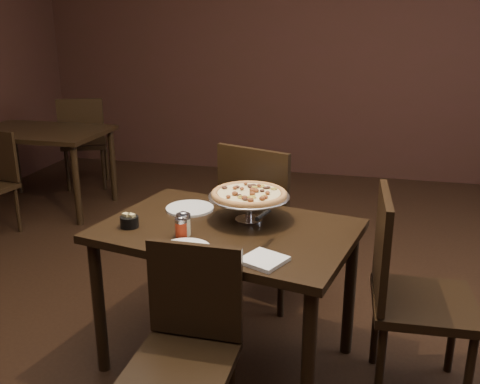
# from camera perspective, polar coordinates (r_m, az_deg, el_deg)

# --- Properties ---
(room) EXTENTS (6.04, 7.04, 2.84)m
(room) POSITION_cam_1_polar(r_m,az_deg,el_deg) (2.38, 0.08, 11.90)
(room) COLOR black
(room) RESTS_ON ground
(dining_table) EXTENTS (1.29, 0.99, 0.73)m
(dining_table) POSITION_cam_1_polar(r_m,az_deg,el_deg) (2.54, -1.37, -5.77)
(dining_table) COLOR black
(dining_table) RESTS_ON ground
(background_table) EXTENTS (1.15, 0.77, 0.72)m
(background_table) POSITION_cam_1_polar(r_m,az_deg,el_deg) (5.07, -20.55, 5.17)
(background_table) COLOR black
(background_table) RESTS_ON ground
(pizza_stand) EXTENTS (0.39, 0.39, 0.16)m
(pizza_stand) POSITION_cam_1_polar(r_m,az_deg,el_deg) (2.54, 0.97, -0.25)
(pizza_stand) COLOR silver
(pizza_stand) RESTS_ON dining_table
(parmesan_shaker) EXTENTS (0.06, 0.06, 0.11)m
(parmesan_shaker) POSITION_cam_1_polar(r_m,az_deg,el_deg) (2.41, -6.04, -3.40)
(parmesan_shaker) COLOR beige
(parmesan_shaker) RESTS_ON dining_table
(pepper_flake_shaker) EXTENTS (0.06, 0.06, 0.10)m
(pepper_flake_shaker) POSITION_cam_1_polar(r_m,az_deg,el_deg) (2.39, -6.30, -3.74)
(pepper_flake_shaker) COLOR maroon
(pepper_flake_shaker) RESTS_ON dining_table
(packet_caddy) EXTENTS (0.09, 0.09, 0.07)m
(packet_caddy) POSITION_cam_1_polar(r_m,az_deg,el_deg) (2.55, -11.72, -3.08)
(packet_caddy) COLOR black
(packet_caddy) RESTS_ON dining_table
(napkin_stack) EXTENTS (0.21, 0.21, 0.02)m
(napkin_stack) POSITION_cam_1_polar(r_m,az_deg,el_deg) (2.16, 2.55, -7.26)
(napkin_stack) COLOR white
(napkin_stack) RESTS_ON dining_table
(plate_left) EXTENTS (0.24, 0.24, 0.01)m
(plate_left) POSITION_cam_1_polar(r_m,az_deg,el_deg) (2.74, -5.38, -1.75)
(plate_left) COLOR white
(plate_left) RESTS_ON dining_table
(plate_near) EXTENTS (0.22, 0.22, 0.01)m
(plate_near) POSITION_cam_1_polar(r_m,az_deg,el_deg) (2.28, -5.88, -6.05)
(plate_near) COLOR white
(plate_near) RESTS_ON dining_table
(serving_spatula) EXTENTS (0.14, 0.14, 0.02)m
(serving_spatula) POSITION_cam_1_polar(r_m,az_deg,el_deg) (2.29, 2.50, -2.50)
(serving_spatula) COLOR silver
(serving_spatula) RESTS_ON pizza_stand
(chair_far) EXTENTS (0.59, 0.59, 0.98)m
(chair_far) POSITION_cam_1_polar(r_m,az_deg,el_deg) (3.15, 2.59, -2.79)
(chair_far) COLOR black
(chair_far) RESTS_ON ground
(chair_near) EXTENTS (0.39, 0.39, 0.83)m
(chair_near) POSITION_cam_1_polar(r_m,az_deg,el_deg) (2.17, -5.69, -15.83)
(chair_near) COLOR black
(chair_near) RESTS_ON ground
(chair_side) EXTENTS (0.47, 0.47, 0.95)m
(chair_side) POSITION_cam_1_polar(r_m,az_deg,el_deg) (2.51, 17.44, -9.81)
(chair_side) COLOR black
(chair_side) RESTS_ON ground
(bg_chair_far) EXTENTS (0.56, 0.56, 0.92)m
(bg_chair_far) POSITION_cam_1_polar(r_m,az_deg,el_deg) (5.57, -16.27, 5.43)
(bg_chair_far) COLOR black
(bg_chair_far) RESTS_ON ground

